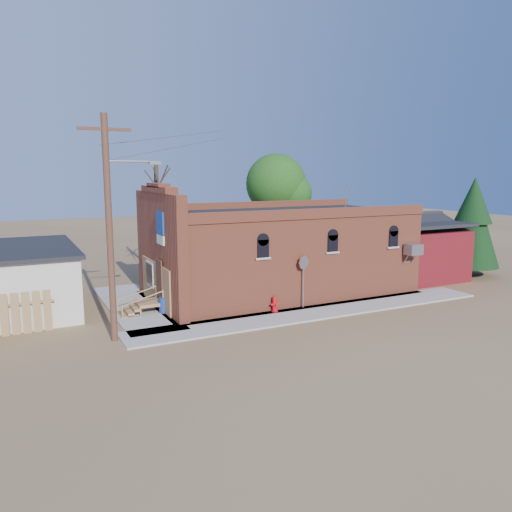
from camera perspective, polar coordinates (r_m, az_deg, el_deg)
name	(u,v)px	position (r m, az deg, el deg)	size (l,w,h in m)	color
ground	(302,322)	(23.18, 5.26, -7.49)	(120.00, 120.00, 0.00)	brown
sidewalk_south	(318,312)	(24.67, 7.14, -6.37)	(19.00, 2.20, 0.08)	#9E9991
sidewalk_west	(134,306)	(26.28, -13.73, -5.59)	(2.60, 10.00, 0.08)	#9E9991
brick_bar	(276,252)	(28.09, 2.30, 0.45)	(16.40, 7.97, 6.30)	#B25236
red_shed	(409,243)	(33.93, 17.06, 1.48)	(5.40, 6.40, 4.30)	maroon
utility_pole	(111,224)	(20.43, -16.29, 3.55)	(3.12, 0.26, 9.00)	#45281B
tree_bare_near	(157,185)	(33.00, -11.25, 7.94)	(2.80, 2.80, 7.65)	#453A27
tree_leafy	(276,184)	(36.87, 2.29, 8.21)	(4.40, 4.40, 8.15)	#453A27
evergreen_tree	(473,220)	(35.65, 23.52, 3.81)	(3.60, 3.60, 6.50)	#453A27
fire_hydrant	(275,304)	(24.33, 2.15, -5.49)	(0.44, 0.41, 0.79)	red
stop_sign	(304,268)	(24.76, 5.46, -1.33)	(0.70, 0.31, 2.66)	gray
trash_barrel	(164,305)	(24.59, -10.47, -5.51)	(0.49, 0.49, 0.75)	navy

